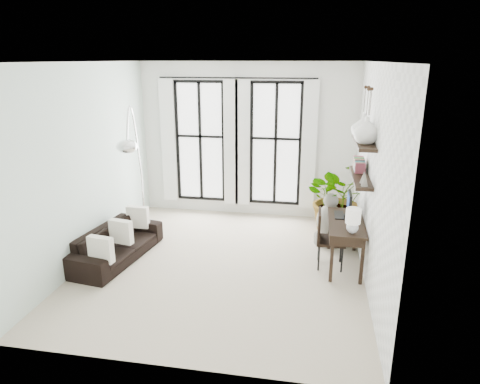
% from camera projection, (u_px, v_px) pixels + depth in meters
% --- Properties ---
extents(floor, '(5.00, 5.00, 0.00)m').
position_uv_depth(floor, '(223.00, 264.00, 7.05)').
color(floor, '#C3B29B').
rests_on(floor, ground).
extents(ceiling, '(5.00, 5.00, 0.00)m').
position_uv_depth(ceiling, '(220.00, 62.00, 6.09)').
color(ceiling, white).
rests_on(ceiling, wall_back).
extents(wall_left, '(0.00, 5.00, 5.00)m').
position_uv_depth(wall_left, '(86.00, 164.00, 6.94)').
color(wall_left, silver).
rests_on(wall_left, floor).
extents(wall_right, '(0.00, 5.00, 5.00)m').
position_uv_depth(wall_right, '(373.00, 177.00, 6.20)').
color(wall_right, white).
rests_on(wall_right, floor).
extents(wall_back, '(4.50, 0.00, 4.50)m').
position_uv_depth(wall_back, '(247.00, 141.00, 8.92)').
color(wall_back, white).
rests_on(wall_back, floor).
extents(windows, '(3.26, 0.13, 2.65)m').
position_uv_depth(windows, '(237.00, 143.00, 8.90)').
color(windows, white).
rests_on(windows, wall_back).
extents(wall_shelves, '(0.25, 1.30, 0.60)m').
position_uv_depth(wall_shelves, '(362.00, 163.00, 6.52)').
color(wall_shelves, black).
rests_on(wall_shelves, wall_right).
extents(sofa, '(1.00, 1.96, 0.55)m').
position_uv_depth(sofa, '(117.00, 244.00, 7.17)').
color(sofa, black).
rests_on(sofa, floor).
extents(throw_pillows, '(0.40, 1.52, 0.40)m').
position_uv_depth(throw_pillows, '(121.00, 232.00, 7.09)').
color(throw_pillows, white).
rests_on(throw_pillows, sofa).
extents(plant, '(1.65, 1.55, 1.48)m').
position_uv_depth(plant, '(339.00, 198.00, 8.04)').
color(plant, '#2D7228').
rests_on(plant, floor).
extents(desk, '(0.55, 1.30, 1.16)m').
position_uv_depth(desk, '(346.00, 225.00, 6.76)').
color(desk, black).
rests_on(desk, floor).
extents(desk_chair, '(0.45, 0.45, 0.95)m').
position_uv_depth(desk_chair, '(326.00, 235.00, 6.85)').
color(desk_chair, black).
rests_on(desk_chair, floor).
extents(arc_lamp, '(0.76, 1.75, 2.51)m').
position_uv_depth(arc_lamp, '(133.00, 138.00, 7.35)').
color(arc_lamp, silver).
rests_on(arc_lamp, floor).
extents(buddha, '(0.53, 0.53, 0.96)m').
position_uv_depth(buddha, '(329.00, 223.00, 7.74)').
color(buddha, gray).
rests_on(buddha, floor).
extents(vase_a, '(0.37, 0.37, 0.38)m').
position_uv_depth(vase_a, '(367.00, 130.00, 6.09)').
color(vase_a, white).
rests_on(vase_a, shelf_upper).
extents(vase_b, '(0.37, 0.37, 0.38)m').
position_uv_depth(vase_b, '(364.00, 126.00, 6.46)').
color(vase_b, white).
rests_on(vase_b, shelf_upper).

